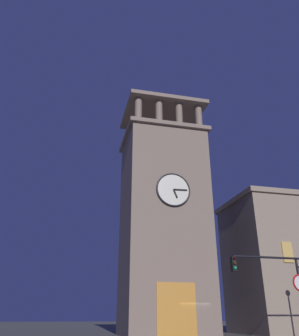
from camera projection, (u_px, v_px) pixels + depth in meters
clocktower at (164, 221)px, 32.82m from camera, size 8.10×7.26×25.10m
traffic_signal_near at (281, 278)px, 18.87m from camera, size 4.58×0.41×5.07m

